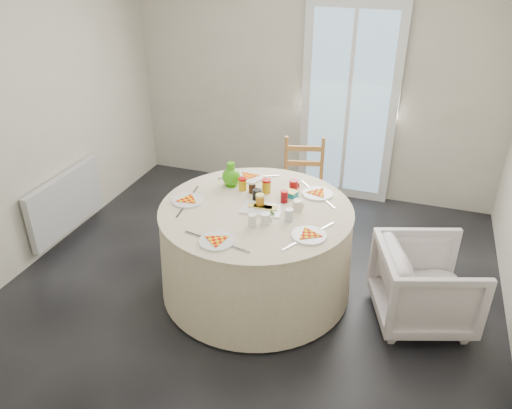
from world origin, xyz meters
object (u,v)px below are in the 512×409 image
(wooden_chair, at_px, (303,186))
(radiator, at_px, (66,202))
(green_pitcher, at_px, (231,174))
(table, at_px, (256,250))
(armchair, at_px, (427,277))

(wooden_chair, bearing_deg, radiator, -171.02)
(wooden_chair, distance_m, green_pitcher, 0.97)
(table, height_order, green_pitcher, green_pitcher)
(table, xyz_separation_m, green_pitcher, (-0.32, 0.31, 0.49))
(armchair, xyz_separation_m, green_pitcher, (-1.64, 0.25, 0.48))
(radiator, height_order, table, table)
(table, relative_size, wooden_chair, 1.68)
(radiator, distance_m, table, 1.98)
(radiator, xyz_separation_m, green_pitcher, (1.65, 0.13, 0.49))
(radiator, bearing_deg, green_pitcher, 4.47)
(wooden_chair, bearing_deg, armchair, -54.18)
(wooden_chair, distance_m, armchair, 1.58)
(wooden_chair, height_order, green_pitcher, green_pitcher)
(table, bearing_deg, armchair, 2.33)
(armchair, bearing_deg, wooden_chair, 31.47)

